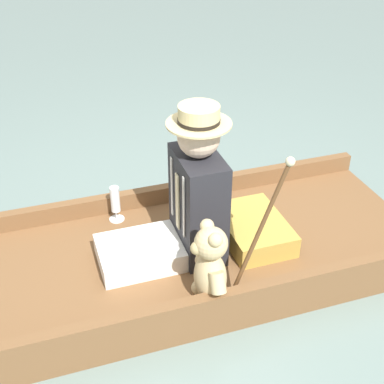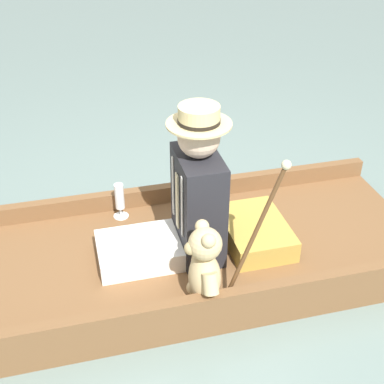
{
  "view_description": "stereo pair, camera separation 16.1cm",
  "coord_description": "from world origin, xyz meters",
  "px_view_note": "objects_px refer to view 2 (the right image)",
  "views": [
    {
      "loc": [
        -2.16,
        0.75,
        1.94
      ],
      "look_at": [
        -0.02,
        0.03,
        0.5
      ],
      "focal_mm": 50.0,
      "sensor_mm": 36.0,
      "label": 1
    },
    {
      "loc": [
        -2.21,
        0.59,
        1.94
      ],
      "look_at": [
        -0.02,
        0.03,
        0.5
      ],
      "focal_mm": 50.0,
      "sensor_mm": 36.0,
      "label": 2
    }
  ],
  "objects_px": {
    "wine_glass": "(120,198)",
    "walking_cane": "(261,221)",
    "seated_person": "(185,202)",
    "teddy_bear": "(204,267)"
  },
  "relations": [
    {
      "from": "seated_person",
      "to": "walking_cane",
      "type": "height_order",
      "value": "seated_person"
    },
    {
      "from": "wine_glass",
      "to": "walking_cane",
      "type": "height_order",
      "value": "walking_cane"
    },
    {
      "from": "wine_glass",
      "to": "teddy_bear",
      "type": "bearing_deg",
      "value": -159.85
    },
    {
      "from": "teddy_bear",
      "to": "walking_cane",
      "type": "relative_size",
      "value": 0.59
    },
    {
      "from": "teddy_bear",
      "to": "wine_glass",
      "type": "bearing_deg",
      "value": 20.15
    },
    {
      "from": "teddy_bear",
      "to": "walking_cane",
      "type": "height_order",
      "value": "walking_cane"
    },
    {
      "from": "teddy_bear",
      "to": "wine_glass",
      "type": "xyz_separation_m",
      "value": [
        0.78,
        0.29,
        -0.07
      ]
    },
    {
      "from": "teddy_bear",
      "to": "walking_cane",
      "type": "bearing_deg",
      "value": -95.26
    },
    {
      "from": "seated_person",
      "to": "wine_glass",
      "type": "bearing_deg",
      "value": 37.8
    },
    {
      "from": "walking_cane",
      "to": "wine_glass",
      "type": "bearing_deg",
      "value": 33.74
    }
  ]
}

